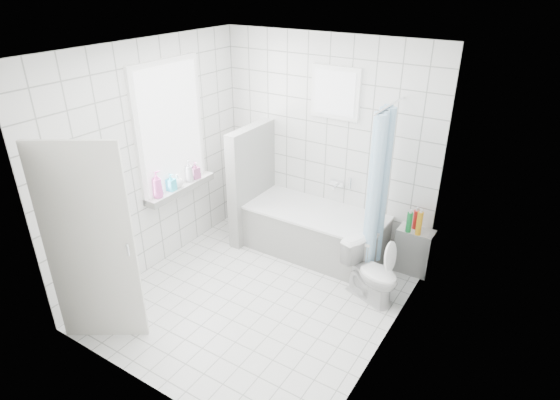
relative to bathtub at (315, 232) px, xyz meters
The scene contains 19 objects.
ground 1.17m from the bathtub, 94.78° to the right, with size 3.00×3.00×0.00m, color white.
ceiling 2.57m from the bathtub, 94.78° to the right, with size 3.00×3.00×0.00m, color white.
wall_back 1.08m from the bathtub, 104.09° to the left, with size 2.80×0.02×2.60m, color white.
wall_front 2.81m from the bathtub, 92.05° to the right, with size 2.80×0.02×2.60m, color white.
wall_left 2.13m from the bathtub, 143.02° to the right, with size 0.02×3.00×2.60m, color white.
wall_right 2.00m from the bathtub, 40.74° to the right, with size 0.02×3.00×2.60m, color white.
window_left 2.12m from the bathtub, 150.35° to the right, with size 0.01×0.90×1.40m, color white.
window_back 1.69m from the bathtub, 88.98° to the left, with size 0.50×0.01×0.50m, color white.
window_sill 1.73m from the bathtub, 149.56° to the right, with size 0.18×1.02×0.08m, color white.
door 2.69m from the bathtub, 112.91° to the right, with size 0.04×0.80×2.00m, color silver.
bathtub is the anchor object (origin of this frame).
partition_wall 1.02m from the bathtub, behind, with size 0.15×0.85×1.50m, color white.
tiled_ledge 1.19m from the bathtub, 12.37° to the left, with size 0.40×0.24×0.55m, color white.
toilet 1.05m from the bathtub, 26.91° to the right, with size 0.36×0.63×0.64m, color white.
curtain_rod 1.88m from the bathtub, ahead, with size 0.02×0.02×0.80m, color silver.
shower_curtain 1.14m from the bathtub, 11.10° to the right, with size 0.14×0.48×1.78m, color #418DBF, non-canonical shape.
tub_faucet 0.66m from the bathtub, 73.38° to the left, with size 0.18×0.06×0.06m, color silver.
sill_bottles 1.82m from the bathtub, 147.07° to the right, with size 0.18×0.77×0.31m.
ledge_bottles 1.22m from the bathtub, 10.21° to the left, with size 0.18×0.18×0.28m.
Camera 1 is at (2.40, -3.34, 3.22)m, focal length 30.00 mm.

